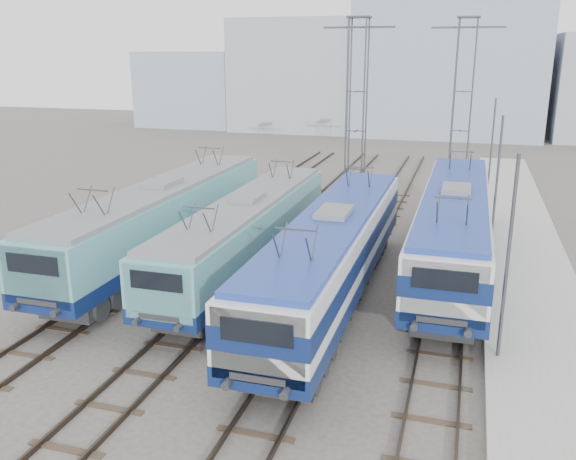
{
  "coord_description": "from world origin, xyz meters",
  "views": [
    {
      "loc": [
        7.15,
        -17.34,
        9.91
      ],
      "look_at": [
        -0.12,
        7.0,
        2.48
      ],
      "focal_mm": 38.0,
      "sensor_mm": 36.0,
      "label": 1
    }
  ],
  "objects_px": {
    "locomotive_center_right": "(332,250)",
    "catenary_tower_west": "(357,105)",
    "mast_front": "(507,264)",
    "locomotive_far_right": "(454,223)",
    "catenary_tower_east": "(462,105)",
    "mast_mid": "(496,187)",
    "locomotive_center_left": "(247,230)",
    "mast_rear": "(491,151)",
    "locomotive_far_left": "(162,216)"
  },
  "relations": [
    {
      "from": "locomotive_center_left",
      "to": "catenary_tower_east",
      "type": "relative_size",
      "value": 1.43
    },
    {
      "from": "locomotive_far_right",
      "to": "catenary_tower_west",
      "type": "xyz_separation_m",
      "value": [
        -6.75,
        11.45,
        4.24
      ]
    },
    {
      "from": "locomotive_center_left",
      "to": "mast_rear",
      "type": "height_order",
      "value": "mast_rear"
    },
    {
      "from": "mast_mid",
      "to": "locomotive_center_left",
      "type": "bearing_deg",
      "value": -149.36
    },
    {
      "from": "locomotive_far_left",
      "to": "mast_rear",
      "type": "relative_size",
      "value": 2.68
    },
    {
      "from": "mast_mid",
      "to": "mast_rear",
      "type": "height_order",
      "value": "same"
    },
    {
      "from": "mast_front",
      "to": "locomotive_far_left",
      "type": "bearing_deg",
      "value": 158.57
    },
    {
      "from": "locomotive_center_right",
      "to": "locomotive_far_right",
      "type": "xyz_separation_m",
      "value": [
        4.5,
        5.3,
        0.06
      ]
    },
    {
      "from": "locomotive_center_left",
      "to": "mast_front",
      "type": "distance_m",
      "value": 12.27
    },
    {
      "from": "catenary_tower_east",
      "to": "mast_mid",
      "type": "distance_m",
      "value": 10.69
    },
    {
      "from": "catenary_tower_east",
      "to": "mast_front",
      "type": "height_order",
      "value": "catenary_tower_east"
    },
    {
      "from": "locomotive_center_right",
      "to": "catenary_tower_west",
      "type": "height_order",
      "value": "catenary_tower_west"
    },
    {
      "from": "catenary_tower_west",
      "to": "mast_front",
      "type": "relative_size",
      "value": 1.71
    },
    {
      "from": "locomotive_center_left",
      "to": "mast_front",
      "type": "xyz_separation_m",
      "value": [
        10.85,
        -5.57,
        1.35
      ]
    },
    {
      "from": "locomotive_center_right",
      "to": "locomotive_center_left",
      "type": "bearing_deg",
      "value": 152.74
    },
    {
      "from": "locomotive_far_left",
      "to": "locomotive_center_left",
      "type": "distance_m",
      "value": 4.53
    },
    {
      "from": "locomotive_far_left",
      "to": "mast_rear",
      "type": "bearing_deg",
      "value": 49.51
    },
    {
      "from": "locomotive_center_left",
      "to": "catenary_tower_west",
      "type": "distance_m",
      "value": 15.28
    },
    {
      "from": "locomotive_center_right",
      "to": "mast_front",
      "type": "height_order",
      "value": "mast_front"
    },
    {
      "from": "mast_mid",
      "to": "locomotive_far_right",
      "type": "bearing_deg",
      "value": -118.21
    },
    {
      "from": "locomotive_center_left",
      "to": "locomotive_far_right",
      "type": "height_order",
      "value": "locomotive_far_right"
    },
    {
      "from": "mast_mid",
      "to": "mast_rear",
      "type": "distance_m",
      "value": 12.0
    },
    {
      "from": "catenary_tower_west",
      "to": "locomotive_center_left",
      "type": "bearing_deg",
      "value": -98.86
    },
    {
      "from": "catenary_tower_west",
      "to": "mast_rear",
      "type": "bearing_deg",
      "value": 24.94
    },
    {
      "from": "mast_front",
      "to": "locomotive_far_right",
      "type": "bearing_deg",
      "value": 102.21
    },
    {
      "from": "locomotive_far_right",
      "to": "mast_mid",
      "type": "distance_m",
      "value": 4.06
    },
    {
      "from": "locomotive_center_right",
      "to": "mast_front",
      "type": "distance_m",
      "value": 7.23
    },
    {
      "from": "catenary_tower_west",
      "to": "mast_rear",
      "type": "xyz_separation_m",
      "value": [
        8.6,
        4.0,
        -3.14
      ]
    },
    {
      "from": "locomotive_center_right",
      "to": "catenary_tower_west",
      "type": "bearing_deg",
      "value": 97.65
    },
    {
      "from": "locomotive_center_left",
      "to": "mast_rear",
      "type": "bearing_deg",
      "value": 59.51
    },
    {
      "from": "catenary_tower_east",
      "to": "mast_mid",
      "type": "bearing_deg",
      "value": -78.14
    },
    {
      "from": "catenary_tower_east",
      "to": "locomotive_center_left",
      "type": "bearing_deg",
      "value": -118.04
    },
    {
      "from": "locomotive_far_left",
      "to": "locomotive_far_right",
      "type": "distance_m",
      "value": 13.73
    },
    {
      "from": "mast_front",
      "to": "locomotive_center_right",
      "type": "bearing_deg",
      "value": 152.87
    },
    {
      "from": "catenary_tower_east",
      "to": "mast_rear",
      "type": "relative_size",
      "value": 1.71
    },
    {
      "from": "locomotive_far_left",
      "to": "mast_rear",
      "type": "xyz_separation_m",
      "value": [
        15.35,
        17.98,
        1.17
      ]
    },
    {
      "from": "locomotive_center_left",
      "to": "catenary_tower_west",
      "type": "xyz_separation_m",
      "value": [
        2.25,
        14.43,
        4.49
      ]
    },
    {
      "from": "locomotive_far_left",
      "to": "locomotive_center_right",
      "type": "bearing_deg",
      "value": -17.11
    },
    {
      "from": "catenary_tower_west",
      "to": "mast_front",
      "type": "height_order",
      "value": "catenary_tower_west"
    },
    {
      "from": "mast_front",
      "to": "mast_mid",
      "type": "bearing_deg",
      "value": 90.0
    },
    {
      "from": "mast_front",
      "to": "mast_rear",
      "type": "relative_size",
      "value": 1.0
    },
    {
      "from": "catenary_tower_east",
      "to": "locomotive_far_left",
      "type": "bearing_deg",
      "value": -129.67
    },
    {
      "from": "locomotive_far_left",
      "to": "mast_rear",
      "type": "distance_m",
      "value": 23.67
    },
    {
      "from": "locomotive_center_left",
      "to": "locomotive_center_right",
      "type": "height_order",
      "value": "locomotive_center_right"
    },
    {
      "from": "catenary_tower_east",
      "to": "mast_front",
      "type": "xyz_separation_m",
      "value": [
        2.1,
        -22.0,
        -3.14
      ]
    },
    {
      "from": "mast_rear",
      "to": "mast_mid",
      "type": "bearing_deg",
      "value": -90.0
    },
    {
      "from": "locomotive_far_left",
      "to": "catenary_tower_west",
      "type": "distance_m",
      "value": 16.11
    },
    {
      "from": "locomotive_far_left",
      "to": "mast_mid",
      "type": "height_order",
      "value": "mast_mid"
    },
    {
      "from": "catenary_tower_west",
      "to": "catenary_tower_east",
      "type": "xyz_separation_m",
      "value": [
        6.5,
        2.0,
        0.0
      ]
    },
    {
      "from": "locomotive_center_right",
      "to": "catenary_tower_east",
      "type": "bearing_deg",
      "value": 77.23
    }
  ]
}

